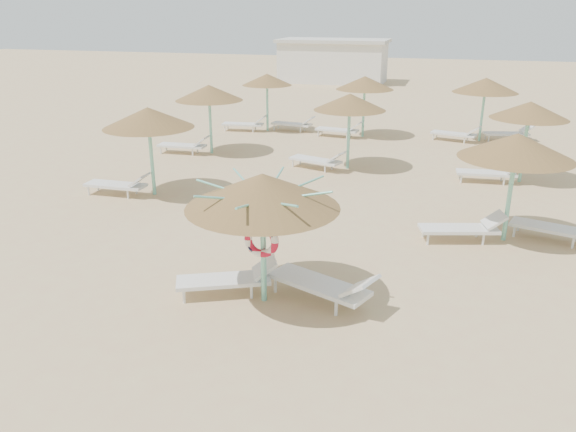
# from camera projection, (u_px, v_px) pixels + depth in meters

# --- Properties ---
(ground) EXTENTS (120.00, 120.00, 0.00)m
(ground) POSITION_uv_depth(u_px,v_px,m) (256.00, 296.00, 11.25)
(ground) COLOR tan
(ground) RESTS_ON ground
(main_palapa) EXTENTS (2.90, 2.90, 2.60)m
(main_palapa) POSITION_uv_depth(u_px,v_px,m) (262.00, 191.00, 10.32)
(main_palapa) COLOR #78D0B6
(main_palapa) RESTS_ON ground
(lounger_main_a) EXTENTS (2.07, 1.39, 0.73)m
(lounger_main_a) POSITION_uv_depth(u_px,v_px,m) (230.00, 278.00, 11.23)
(lounger_main_a) COLOR white
(lounger_main_a) RESTS_ON ground
(lounger_main_b) EXTENTS (2.33, 1.46, 0.81)m
(lounger_main_b) POSITION_uv_depth(u_px,v_px,m) (325.00, 285.00, 10.88)
(lounger_main_b) COLOR white
(lounger_main_b) RESTS_ON ground
(palapa_field) EXTENTS (14.93, 14.33, 2.70)m
(palapa_field) POSITION_uv_depth(u_px,v_px,m) (355.00, 101.00, 20.13)
(palapa_field) COLOR #78D0B6
(palapa_field) RESTS_ON ground
(service_hut) EXTENTS (8.40, 4.40, 3.25)m
(service_hut) POSITION_uv_depth(u_px,v_px,m) (333.00, 61.00, 43.77)
(service_hut) COLOR silver
(service_hut) RESTS_ON ground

